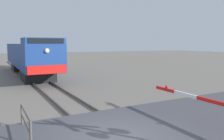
{
  "coord_description": "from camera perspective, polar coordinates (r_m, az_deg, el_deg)",
  "views": [
    {
      "loc": [
        -3.8,
        -6.37,
        3.31
      ],
      "look_at": [
        1.08,
        2.63,
        2.12
      ],
      "focal_mm": 36.6,
      "sensor_mm": 36.0,
      "label": 1
    }
  ],
  "objects": [
    {
      "name": "locomotive",
      "position": [
        25.54,
        -19.93,
        3.25
      ],
      "size": [
        3.03,
        16.93,
        3.75
      ],
      "color": "black",
      "rests_on": "ground_plane"
    },
    {
      "name": "rail_track_right",
      "position": [
        8.45,
        6.6,
        -15.94
      ],
      "size": [
        0.08,
        80.0,
        0.15
      ],
      "primitive_type": "cube",
      "color": "#59544C",
      "rests_on": "ground_plane"
    },
    {
      "name": "road_surface",
      "position": [
        8.09,
        2.25,
        -16.92
      ],
      "size": [
        36.0,
        6.23,
        0.16
      ],
      "primitive_type": "cube",
      "color": "#47474C",
      "rests_on": "ground_plane"
    },
    {
      "name": "guard_railing",
      "position": [
        8.73,
        -20.76,
        -11.84
      ],
      "size": [
        0.08,
        2.18,
        0.95
      ],
      "color": "#4C4742",
      "rests_on": "ground_plane"
    }
  ]
}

